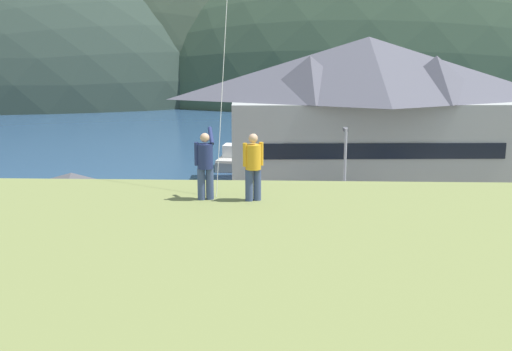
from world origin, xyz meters
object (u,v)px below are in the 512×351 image
at_px(storage_shed_near_lot, 74,214).
at_px(moored_boat_wharfside, 233,159).
at_px(parked_car_front_row_silver, 486,240).
at_px(person_kite_flyer, 205,163).
at_px(harbor_lodge, 367,109).
at_px(parked_car_lone_by_shed, 324,267).
at_px(parked_car_back_row_right, 226,282).
at_px(parked_car_front_row_end, 100,277).
at_px(parking_light_pole, 345,171).
at_px(person_companion, 253,165).
at_px(parked_car_back_row_left, 196,228).
at_px(parked_car_mid_row_near, 369,233).
at_px(wharf_dock, 269,158).

bearing_deg(storage_shed_near_lot, moored_boat_wharfside, 76.06).
distance_m(parked_car_front_row_silver, person_kite_flyer, 20.37).
xyz_separation_m(harbor_lodge, parked_car_lone_by_shed, (-4.62, -20.22, -5.18)).
relative_size(moored_boat_wharfside, parked_car_back_row_right, 1.56).
bearing_deg(harbor_lodge, parked_car_back_row_right, -111.93).
xyz_separation_m(storage_shed_near_lot, parked_car_front_row_end, (2.93, -5.36, -1.28)).
height_order(parking_light_pole, person_companion, person_companion).
xyz_separation_m(parked_car_back_row_left, parking_light_pole, (8.35, 3.16, 2.62)).
bearing_deg(parked_car_front_row_silver, storage_shed_near_lot, -178.74).
height_order(storage_shed_near_lot, parked_car_mid_row_near, storage_shed_near_lot).
bearing_deg(storage_shed_near_lot, parked_car_lone_by_shed, -16.96).
bearing_deg(parked_car_back_row_right, parked_car_front_row_end, 176.72).
distance_m(wharf_dock, parking_light_pole, 23.41).
distance_m(wharf_dock, parked_car_back_row_right, 33.41).
xyz_separation_m(storage_shed_near_lot, parked_car_back_row_left, (6.08, 1.87, -1.28)).
distance_m(parked_car_back_row_right, person_companion, 10.86).
relative_size(moored_boat_wharfside, parked_car_lone_by_shed, 1.59).
xyz_separation_m(parked_car_front_row_end, parked_car_back_row_left, (3.15, 7.23, 0.00)).
bearing_deg(wharf_dock, person_companion, -89.63).
height_order(moored_boat_wharfside, parking_light_pole, parking_light_pole).
bearing_deg(parked_car_back_row_left, moored_boat_wharfside, 89.56).
distance_m(wharf_dock, parked_car_front_row_silver, 29.63).
height_order(parked_car_mid_row_near, person_kite_flyer, person_kite_flyer).
height_order(harbor_lodge, parked_car_front_row_silver, harbor_lodge).
relative_size(parked_car_front_row_end, parked_car_lone_by_shed, 1.03).
bearing_deg(storage_shed_near_lot, parked_car_mid_row_near, 5.13).
height_order(harbor_lodge, person_kite_flyer, harbor_lodge).
xyz_separation_m(moored_boat_wharfside, parked_car_lone_by_shed, (6.39, -29.06, 0.34)).
xyz_separation_m(parked_car_front_row_silver, parking_light_pole, (-6.86, 4.56, 2.62)).
height_order(moored_boat_wharfside, parked_car_back_row_left, moored_boat_wharfside).
bearing_deg(parked_car_mid_row_near, parked_car_lone_by_shed, -118.06).
bearing_deg(person_companion, parked_car_front_row_silver, 52.08).
relative_size(parked_car_back_row_right, parked_car_lone_by_shed, 1.02).
bearing_deg(wharf_dock, parked_car_back_row_left, -97.85).
bearing_deg(parked_car_front_row_end, person_kite_flyer, -56.63).
relative_size(moored_boat_wharfside, person_kite_flyer, 3.61).
xyz_separation_m(harbor_lodge, wharf_dock, (-7.62, 11.33, -5.89)).
bearing_deg(person_kite_flyer, parked_car_back_row_right, 91.90).
relative_size(wharf_dock, person_companion, 5.77).
relative_size(parking_light_pole, person_companion, 3.51).
distance_m(parked_car_back_row_left, person_kite_flyer, 17.47).
height_order(moored_boat_wharfside, person_companion, person_companion).
bearing_deg(harbor_lodge, parked_car_mid_row_near, -96.93).
relative_size(storage_shed_near_lot, parking_light_pole, 1.37).
relative_size(parked_car_front_row_end, parking_light_pole, 0.71).
bearing_deg(parked_car_lone_by_shed, person_kite_flyer, -111.28).
xyz_separation_m(wharf_dock, parked_car_lone_by_shed, (3.01, -31.56, 0.71)).
xyz_separation_m(wharf_dock, parked_car_front_row_silver, (11.65, -27.23, 0.71)).
distance_m(harbor_lodge, parked_car_back_row_right, 24.32).
xyz_separation_m(harbor_lodge, person_companion, (-7.35, -30.51, 1.45)).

